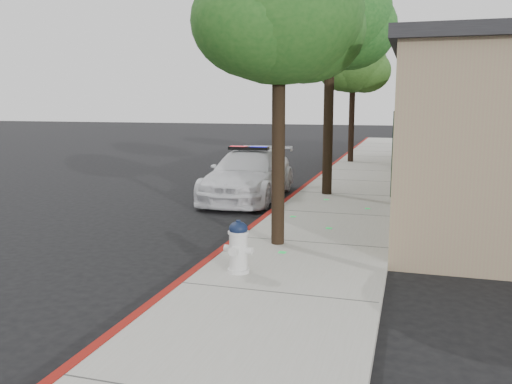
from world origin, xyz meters
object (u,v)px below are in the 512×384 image
object	(u,v)px
fire_hydrant	(238,246)
street_tree_far	(354,67)
street_tree_near	(280,19)
street_tree_mid	(331,21)
police_car	(249,174)

from	to	relation	value
fire_hydrant	street_tree_far	world-z (taller)	street_tree_far
street_tree_near	street_tree_mid	xyz separation A→B (m)	(0.03, 6.20, 0.82)
street_tree_near	police_car	bearing A→B (deg)	112.85
street_tree_far	street_tree_near	bearing A→B (deg)	-88.94
street_tree_near	street_tree_far	size ratio (longest dim) A/B	1.00
police_car	street_tree_near	size ratio (longest dim) A/B	0.90
street_tree_mid	street_tree_far	bearing A→B (deg)	91.96
street_tree_near	street_tree_mid	distance (m)	6.25
police_car	street_tree_mid	world-z (taller)	street_tree_mid
fire_hydrant	street_tree_near	xyz separation A→B (m)	(0.19, 1.97, 3.91)
police_car	fire_hydrant	world-z (taller)	police_car
street_tree_far	street_tree_mid	bearing A→B (deg)	-88.04
street_tree_mid	police_car	bearing A→B (deg)	-163.31
street_tree_near	street_tree_far	xyz separation A→B (m)	(-0.29, 15.51, 0.05)
police_car	street_tree_far	distance (m)	10.91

